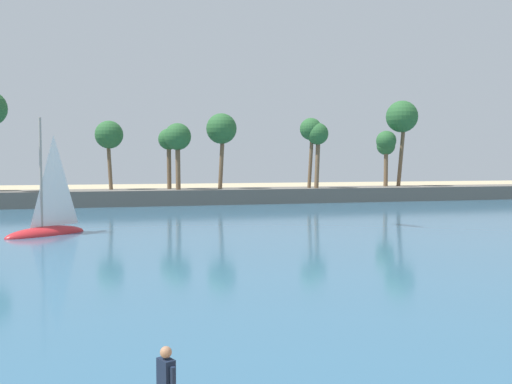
{
  "coord_description": "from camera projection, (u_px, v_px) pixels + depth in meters",
  "views": [
    {
      "loc": [
        -3.68,
        -0.19,
        4.89
      ],
      "look_at": [
        0.91,
        17.1,
        3.95
      ],
      "focal_mm": 39.46,
      "sensor_mm": 36.0,
      "label": 1
    }
  ],
  "objects": [
    {
      "name": "sea",
      "position": [
        145.0,
        210.0,
        56.93
      ],
      "size": [
        220.0,
        95.14,
        0.06
      ],
      "primitive_type": "cube",
      "color": "#33607F",
      "rests_on": "ground"
    },
    {
      "name": "palm_headland",
      "position": [
        132.0,
        177.0,
        63.84
      ],
      "size": [
        110.47,
        6.19,
        12.93
      ],
      "color": "#605B54",
      "rests_on": "ground"
    },
    {
      "name": "sailboat_near_shore",
      "position": [
        48.0,
        223.0,
        37.6
      ],
      "size": [
        5.63,
        4.89,
        8.37
      ],
      "color": "red",
      "rests_on": "sea"
    }
  ]
}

